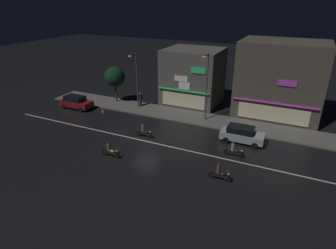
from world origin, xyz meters
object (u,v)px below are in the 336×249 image
(parked_car_trailing, at_px, (242,134))
(traffic_cone, at_px, (103,110))
(motorcycle_following, at_px, (234,150))
(motorcycle_trailing_far, at_px, (110,151))
(streetlamp_mid, at_px, (206,83))
(pedestrian_on_sidewalk, at_px, (140,99))
(motorcycle_opposite_lane, at_px, (144,132))
(motorcycle_lead, at_px, (219,173))
(streetlamp_west, at_px, (136,76))
(parked_car_near_kerb, at_px, (76,102))

(parked_car_trailing, xyz_separation_m, traffic_cone, (-17.69, 0.67, -0.59))
(motorcycle_following, xyz_separation_m, motorcycle_trailing_far, (-10.21, -4.88, 0.00))
(motorcycle_following, bearing_deg, streetlamp_mid, 119.91)
(pedestrian_on_sidewalk, relative_size, motorcycle_opposite_lane, 0.95)
(parked_car_trailing, relative_size, motorcycle_lead, 2.26)
(streetlamp_west, relative_size, pedestrian_on_sidewalk, 3.92)
(streetlamp_mid, height_order, motorcycle_following, streetlamp_mid)
(parked_car_trailing, distance_m, traffic_cone, 17.72)
(motorcycle_following, xyz_separation_m, motorcycle_opposite_lane, (-9.42, -0.02, 0.00))
(parked_car_near_kerb, xyz_separation_m, motorcycle_lead, (21.53, -7.80, -0.24))
(motorcycle_following, height_order, traffic_cone, motorcycle_following)
(parked_car_near_kerb, height_order, motorcycle_opposite_lane, parked_car_near_kerb)
(parked_car_trailing, bearing_deg, motorcycle_following, -90.82)
(pedestrian_on_sidewalk, relative_size, motorcycle_lead, 0.95)
(traffic_cone, bearing_deg, pedestrian_on_sidewalk, 50.62)
(motorcycle_lead, xyz_separation_m, motorcycle_trailing_far, (-10.07, -0.69, 0.00))
(parked_car_trailing, bearing_deg, parked_car_near_kerb, 178.91)
(streetlamp_west, height_order, motorcycle_following, streetlamp_west)
(pedestrian_on_sidewalk, distance_m, motorcycle_trailing_far, 13.37)
(streetlamp_west, bearing_deg, streetlamp_mid, -1.60)
(motorcycle_following, xyz_separation_m, traffic_cone, (-17.65, 3.86, -0.36))
(pedestrian_on_sidewalk, xyz_separation_m, motorcycle_trailing_far, (4.19, -12.69, -0.34))
(streetlamp_west, bearing_deg, parked_car_trailing, -14.66)
(streetlamp_west, distance_m, pedestrian_on_sidewalk, 3.43)
(motorcycle_following, bearing_deg, motorcycle_trailing_far, -161.54)
(parked_car_near_kerb, relative_size, traffic_cone, 7.82)
(motorcycle_trailing_far, bearing_deg, motorcycle_opposite_lane, -95.20)
(motorcycle_following, bearing_deg, parked_car_trailing, 82.11)
(motorcycle_opposite_lane, bearing_deg, streetlamp_mid, 64.31)
(parked_car_trailing, height_order, motorcycle_lead, parked_car_trailing)
(motorcycle_lead, bearing_deg, parked_car_trailing, -86.79)
(streetlamp_west, height_order, streetlamp_mid, streetlamp_mid)
(streetlamp_mid, relative_size, parked_car_near_kerb, 1.81)
(streetlamp_west, bearing_deg, motorcycle_trailing_far, -70.51)
(pedestrian_on_sidewalk, distance_m, motorcycle_opposite_lane, 9.30)
(parked_car_near_kerb, relative_size, motorcycle_following, 2.26)
(parked_car_near_kerb, xyz_separation_m, motorcycle_trailing_far, (11.46, -8.49, -0.24))
(motorcycle_lead, relative_size, motorcycle_trailing_far, 1.00)
(streetlamp_mid, bearing_deg, motorcycle_following, -53.02)
(parked_car_near_kerb, bearing_deg, motorcycle_opposite_lane, -16.52)
(pedestrian_on_sidewalk, relative_size, motorcycle_trailing_far, 0.95)
(streetlamp_west, height_order, parked_car_near_kerb, streetlamp_west)
(streetlamp_west, distance_m, motorcycle_trailing_far, 13.10)
(streetlamp_west, height_order, parked_car_trailing, streetlamp_west)
(parked_car_near_kerb, distance_m, motorcycle_lead, 22.90)
(parked_car_near_kerb, distance_m, motorcycle_opposite_lane, 12.79)
(pedestrian_on_sidewalk, height_order, motorcycle_following, pedestrian_on_sidewalk)
(motorcycle_following, bearing_deg, streetlamp_west, 147.09)
(streetlamp_west, height_order, traffic_cone, streetlamp_west)
(traffic_cone, bearing_deg, motorcycle_following, -12.35)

